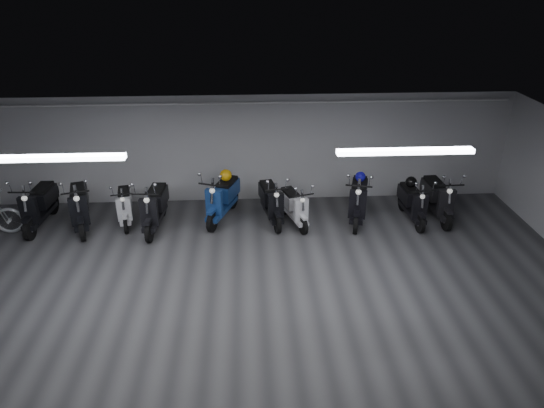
{
  "coord_description": "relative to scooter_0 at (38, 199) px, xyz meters",
  "views": [
    {
      "loc": [
        0.25,
        -7.0,
        5.69
      ],
      "look_at": [
        0.76,
        2.5,
        1.05
      ],
      "focal_mm": 32.76,
      "sensor_mm": 36.0,
      "label": 1
    }
  ],
  "objects": [
    {
      "name": "floor",
      "position": [
        4.67,
        -3.76,
        -0.73
      ],
      "size": [
        14.0,
        10.0,
        0.01
      ],
      "primitive_type": "cube",
      "color": "#37373A",
      "rests_on": "ground"
    },
    {
      "name": "ceiling",
      "position": [
        4.67,
        -3.76,
        2.08
      ],
      "size": [
        14.0,
        10.0,
        0.01
      ],
      "primitive_type": "cube",
      "color": "gray",
      "rests_on": "ground"
    },
    {
      "name": "back_wall",
      "position": [
        4.67,
        1.24,
        0.68
      ],
      "size": [
        14.0,
        0.01,
        2.8
      ],
      "primitive_type": "cube",
      "color": "#AEAEB1",
      "rests_on": "ground"
    },
    {
      "name": "fluor_strip_left",
      "position": [
        1.67,
        -2.76,
        2.02
      ],
      "size": [
        2.4,
        0.18,
        0.08
      ],
      "primitive_type": "cube",
      "color": "white",
      "rests_on": "ceiling"
    },
    {
      "name": "fluor_strip_right",
      "position": [
        7.67,
        -2.76,
        2.02
      ],
      "size": [
        2.4,
        0.18,
        0.08
      ],
      "primitive_type": "cube",
      "color": "white",
      "rests_on": "ceiling"
    },
    {
      "name": "conduit",
      "position": [
        4.67,
        1.16,
        1.9
      ],
      "size": [
        13.6,
        0.05,
        0.05
      ],
      "primitive_type": "cylinder",
      "rotation": [
        0.0,
        1.57,
        0.0
      ],
      "color": "white",
      "rests_on": "back_wall"
    },
    {
      "name": "scooter_0",
      "position": [
        0.0,
        0.0,
        0.0
      ],
      "size": [
        0.75,
        1.97,
        1.45
      ],
      "primitive_type": null,
      "rotation": [
        0.0,
        0.0,
        -0.05
      ],
      "color": "black",
      "rests_on": "floor"
    },
    {
      "name": "scooter_1",
      "position": [
        0.98,
        -0.12,
        0.01
      ],
      "size": [
        1.18,
        2.08,
        1.47
      ],
      "primitive_type": null,
      "rotation": [
        0.0,
        0.0,
        0.28
      ],
      "color": "black",
      "rests_on": "floor"
    },
    {
      "name": "scooter_2",
      "position": [
        1.97,
        0.08,
        -0.12
      ],
      "size": [
        0.83,
        1.69,
        1.21
      ],
      "primitive_type": null,
      "rotation": [
        0.0,
        0.0,
        0.19
      ],
      "color": "silver",
      "rests_on": "floor"
    },
    {
      "name": "scooter_3",
      "position": [
        2.73,
        -0.25,
        0.0
      ],
      "size": [
        0.79,
        1.99,
        1.45
      ],
      "primitive_type": null,
      "rotation": [
        0.0,
        0.0,
        -0.08
      ],
      "color": "black",
      "rests_on": "floor"
    },
    {
      "name": "scooter_4",
      "position": [
        4.3,
        0.13,
        0.01
      ],
      "size": [
        1.29,
        2.07,
        1.46
      ],
      "primitive_type": null,
      "rotation": [
        0.0,
        0.0,
        -0.35
      ],
      "color": "navy",
      "rests_on": "floor"
    },
    {
      "name": "scooter_5",
      "position": [
        5.48,
        -0.03,
        -0.04
      ],
      "size": [
        0.93,
        1.9,
        1.36
      ],
      "primitive_type": null,
      "rotation": [
        0.0,
        0.0,
        0.18
      ],
      "color": "black",
      "rests_on": "floor"
    },
    {
      "name": "scooter_6",
      "position": [
        6.02,
        -0.2,
        -0.11
      ],
      "size": [
        1.0,
        1.72,
        1.22
      ],
      "primitive_type": null,
      "rotation": [
        0.0,
        0.0,
        0.3
      ],
      "color": "silver",
      "rests_on": "floor"
    },
    {
      "name": "scooter_7",
      "position": [
        7.57,
        -0.12,
        0.01
      ],
      "size": [
        1.15,
        2.08,
        1.47
      ],
      "primitive_type": null,
      "rotation": [
        0.0,
        0.0,
        -0.26
      ],
      "color": "black",
      "rests_on": "floor"
    },
    {
      "name": "scooter_8",
      "position": [
        8.87,
        -0.22,
        -0.08
      ],
      "size": [
        0.67,
        1.76,
        1.29
      ],
      "primitive_type": null,
      "rotation": [
        0.0,
        0.0,
        0.06
      ],
      "color": "black",
      "rests_on": "floor"
    },
    {
      "name": "scooter_9",
      "position": [
        9.53,
        -0.09,
        -0.02
      ],
      "size": [
        0.71,
        1.92,
        1.41
      ],
      "primitive_type": null,
      "rotation": [
        0.0,
        0.0,
        0.04
      ],
      "color": "black",
      "rests_on": "floor"
    },
    {
      "name": "helmet_0",
      "position": [
        7.64,
        0.15,
        0.32
      ],
      "size": [
        0.25,
        0.25,
        0.25
      ],
      "primitive_type": "sphere",
      "color": "#120D99",
      "rests_on": "scooter_7"
    },
    {
      "name": "helmet_1",
      "position": [
        4.4,
        0.39,
        0.33
      ],
      "size": [
        0.29,
        0.29,
        0.29
      ],
      "primitive_type": "sphere",
      "color": "#F9AE0E",
      "rests_on": "scooter_4"
    },
    {
      "name": "helmet_2",
      "position": [
        8.86,
        0.02,
        0.21
      ],
      "size": [
        0.27,
        0.27,
        0.27
      ],
      "primitive_type": "sphere",
      "color": "black",
      "rests_on": "scooter_8"
    }
  ]
}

